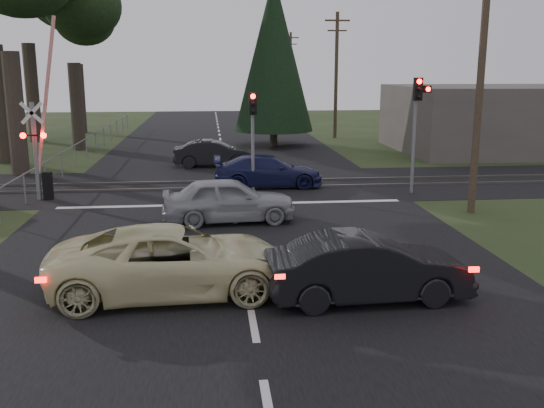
{
  "coord_description": "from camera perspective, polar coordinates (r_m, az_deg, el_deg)",
  "views": [
    {
      "loc": [
        -0.8,
        -14.32,
        5.06
      ],
      "look_at": [
        0.93,
        2.34,
        1.3
      ],
      "focal_mm": 40.0,
      "sensor_mm": 36.0,
      "label": 1
    }
  ],
  "objects": [
    {
      "name": "fence_left",
      "position": [
        37.82,
        -16.59,
        4.44
      ],
      "size": [
        0.1,
        36.0,
        1.2
      ],
      "primitive_type": null,
      "color": "slate",
      "rests_on": "ground"
    },
    {
      "name": "crossing_signal",
      "position": [
        25.14,
        -20.89,
        4.96
      ],
      "size": [
        1.62,
        0.38,
        6.96
      ],
      "color": "slate",
      "rests_on": "ground"
    },
    {
      "name": "traffic_signal_center",
      "position": [
        25.16,
        -1.81,
        7.51
      ],
      "size": [
        0.32,
        0.48,
        4.1
      ],
      "color": "slate",
      "rests_on": "ground"
    },
    {
      "name": "road",
      "position": [
        24.85,
        -3.96,
        0.89
      ],
      "size": [
        14.0,
        100.0,
        0.01
      ],
      "primitive_type": "cube",
      "color": "black",
      "rests_on": "ground"
    },
    {
      "name": "stop_line",
      "position": [
        23.09,
        -3.8,
        -0.0
      ],
      "size": [
        13.0,
        0.35,
        0.0
      ],
      "primitive_type": "cube",
      "color": "silver",
      "rests_on": "ground"
    },
    {
      "name": "traffic_signal_right",
      "position": [
        25.27,
        13.52,
        8.35
      ],
      "size": [
        0.68,
        0.48,
        4.7
      ],
      "color": "slate",
      "rests_on": "ground"
    },
    {
      "name": "euc_tree_e",
      "position": [
        51.53,
        -18.14,
        17.01
      ],
      "size": [
        6.0,
        6.0,
        13.2
      ],
      "color": "#473D33",
      "rests_on": "ground"
    },
    {
      "name": "silver_car",
      "position": [
        20.31,
        -4.1,
        0.38
      ],
      "size": [
        4.53,
        2.04,
        1.51
      ],
      "primitive_type": "imported",
      "rotation": [
        0.0,
        0.0,
        1.63
      ],
      "color": "#95979C",
      "rests_on": "ground"
    },
    {
      "name": "conifer_tree",
      "position": [
        40.56,
        0.17,
        13.97
      ],
      "size": [
        5.2,
        5.2,
        11.0
      ],
      "color": "#473D33",
      "rests_on": "ground"
    },
    {
      "name": "utility_pole_near",
      "position": [
        22.35,
        19.04,
        11.12
      ],
      "size": [
        1.8,
        0.26,
        9.0
      ],
      "color": "#4C3D2D",
      "rests_on": "ground"
    },
    {
      "name": "utility_pole_far",
      "position": [
        69.94,
        1.75,
        12.37
      ],
      "size": [
        1.8,
        0.26,
        9.0
      ],
      "color": "#4C3D2D",
      "rests_on": "ground"
    },
    {
      "name": "dark_hatchback",
      "position": [
        13.62,
        9.0,
        -5.99
      ],
      "size": [
        4.57,
        1.78,
        1.48
      ],
      "primitive_type": "imported",
      "rotation": [
        0.0,
        0.0,
        1.62
      ],
      "color": "black",
      "rests_on": "ground"
    },
    {
      "name": "rail_corridor",
      "position": [
        26.81,
        -4.11,
        1.75
      ],
      "size": [
        120.0,
        8.0,
        0.01
      ],
      "primitive_type": "cube",
      "color": "black",
      "rests_on": "ground"
    },
    {
      "name": "cream_coupe",
      "position": [
        14.01,
        -9.19,
        -5.31
      ],
      "size": [
        5.71,
        2.86,
        1.55
      ],
      "primitive_type": "imported",
      "rotation": [
        0.0,
        0.0,
        1.62
      ],
      "color": "beige",
      "rests_on": "ground"
    },
    {
      "name": "building_right",
      "position": [
        41.01,
        21.57,
        7.5
      ],
      "size": [
        14.0,
        10.0,
        4.0
      ],
      "primitive_type": "cube",
      "color": "#59514C",
      "rests_on": "ground"
    },
    {
      "name": "utility_pole_mid",
      "position": [
        45.28,
        6.06,
        12.16
      ],
      "size": [
        1.8,
        0.26,
        9.0
      ],
      "color": "#4C3D2D",
      "rests_on": "ground"
    },
    {
      "name": "dark_car_far",
      "position": [
        32.06,
        -5.51,
        4.75
      ],
      "size": [
        4.2,
        1.58,
        1.37
      ],
      "primitive_type": "imported",
      "rotation": [
        0.0,
        0.0,
        1.54
      ],
      "color": "black",
      "rests_on": "ground"
    },
    {
      "name": "rail_far",
      "position": [
        27.59,
        -4.17,
        2.16
      ],
      "size": [
        120.0,
        0.12,
        0.1
      ],
      "primitive_type": "cube",
      "color": "#59544C",
      "rests_on": "ground"
    },
    {
      "name": "blue_sedan",
      "position": [
        26.37,
        -0.37,
        3.1
      ],
      "size": [
        4.76,
        2.04,
        1.37
      ],
      "primitive_type": "imported",
      "rotation": [
        0.0,
        0.0,
        1.54
      ],
      "color": "#161A43",
      "rests_on": "ground"
    },
    {
      "name": "rail_near",
      "position": [
        26.02,
        -4.05,
        1.52
      ],
      "size": [
        120.0,
        0.12,
        0.1
      ],
      "primitive_type": "cube",
      "color": "#59544C",
      "rests_on": "ground"
    },
    {
      "name": "ground",
      "position": [
        15.2,
        -2.59,
        -6.8
      ],
      "size": [
        120.0,
        120.0,
        0.0
      ],
      "primitive_type": "plane",
      "color": "#243317",
      "rests_on": "ground"
    }
  ]
}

